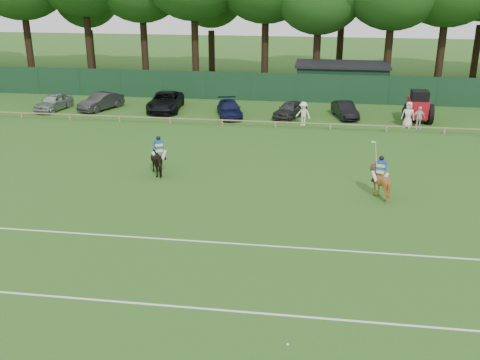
% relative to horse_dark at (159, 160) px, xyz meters
% --- Properties ---
extents(ground, '(160.00, 160.00, 0.00)m').
position_rel_horse_dark_xyz_m(ground, '(4.71, -7.08, -0.84)').
color(ground, '#1E4C14').
rests_on(ground, ground).
extents(horse_dark, '(1.81, 2.16, 1.68)m').
position_rel_horse_dark_xyz_m(horse_dark, '(0.00, 0.00, 0.00)').
color(horse_dark, black).
rests_on(horse_dark, ground).
extents(horse_chestnut, '(1.68, 1.80, 1.66)m').
position_rel_horse_dark_xyz_m(horse_chestnut, '(12.05, -1.82, -0.01)').
color(horse_chestnut, brown).
rests_on(horse_chestnut, ground).
extents(sedan_silver, '(2.23, 4.20, 1.36)m').
position_rel_horse_dark_xyz_m(sedan_silver, '(-13.02, 13.91, -0.16)').
color(sedan_silver, '#A9ACAE').
rests_on(sedan_silver, ground).
extents(sedan_grey, '(3.01, 4.38, 1.37)m').
position_rel_horse_dark_xyz_m(sedan_grey, '(-9.18, 14.65, -0.15)').
color(sedan_grey, '#2B2A2D').
rests_on(sedan_grey, ground).
extents(suv_black, '(2.94, 5.57, 1.49)m').
position_rel_horse_dark_xyz_m(suv_black, '(-3.80, 15.16, -0.09)').
color(suv_black, black).
rests_on(suv_black, ground).
extents(sedan_navy, '(2.81, 4.55, 1.23)m').
position_rel_horse_dark_xyz_m(sedan_navy, '(1.79, 13.85, -0.22)').
color(sedan_navy, '#13173E').
rests_on(sedan_navy, ground).
extents(hatch_grey, '(2.90, 4.06, 1.28)m').
position_rel_horse_dark_xyz_m(hatch_grey, '(6.57, 14.22, -0.20)').
color(hatch_grey, '#313134').
rests_on(hatch_grey, ground).
extents(estate_black, '(2.22, 3.94, 1.23)m').
position_rel_horse_dark_xyz_m(estate_black, '(10.85, 14.80, -0.22)').
color(estate_black, black).
rests_on(estate_black, ground).
extents(spectator_left, '(1.32, 1.07, 1.79)m').
position_rel_horse_dark_xyz_m(spectator_left, '(7.68, 11.93, 0.06)').
color(spectator_left, white).
rests_on(spectator_left, ground).
extents(spectator_mid, '(1.03, 0.59, 1.66)m').
position_rel_horse_dark_xyz_m(spectator_mid, '(16.10, 12.23, -0.01)').
color(spectator_mid, silver).
rests_on(spectator_mid, ground).
extents(spectator_right, '(1.08, 0.87, 1.92)m').
position_rel_horse_dark_xyz_m(spectator_right, '(15.35, 12.41, 0.12)').
color(spectator_right, silver).
rests_on(spectator_right, ground).
extents(rider_dark, '(0.87, 0.63, 1.41)m').
position_rel_horse_dark_xyz_m(rider_dark, '(0.01, -0.01, 0.75)').
color(rider_dark, silver).
rests_on(rider_dark, ground).
extents(rider_chestnut, '(0.93, 0.71, 2.05)m').
position_rel_horse_dark_xyz_m(rider_chestnut, '(12.05, -1.83, 0.74)').
color(rider_chestnut, silver).
rests_on(rider_chestnut, ground).
extents(polo_ball, '(0.09, 0.09, 0.09)m').
position_rel_horse_dark_xyz_m(polo_ball, '(8.23, -14.70, -0.79)').
color(polo_ball, silver).
rests_on(polo_ball, ground).
extents(pitch_lines, '(60.00, 5.10, 0.01)m').
position_rel_horse_dark_xyz_m(pitch_lines, '(4.71, -10.58, -0.83)').
color(pitch_lines, silver).
rests_on(pitch_lines, ground).
extents(pitch_rail, '(62.10, 0.10, 0.50)m').
position_rel_horse_dark_xyz_m(pitch_rail, '(4.71, 10.92, -0.39)').
color(pitch_rail, '#997F5B').
rests_on(pitch_rail, ground).
extents(perimeter_fence, '(92.08, 0.08, 2.50)m').
position_rel_horse_dark_xyz_m(perimeter_fence, '(4.71, 19.92, 0.41)').
color(perimeter_fence, '#14351E').
rests_on(perimeter_fence, ground).
extents(utility_shed, '(8.40, 4.40, 3.04)m').
position_rel_horse_dark_xyz_m(utility_shed, '(10.71, 22.92, 0.70)').
color(utility_shed, '#14331E').
rests_on(utility_shed, ground).
extents(tree_row, '(96.00, 12.00, 21.00)m').
position_rel_horse_dark_xyz_m(tree_row, '(6.71, 27.92, -0.84)').
color(tree_row, '#26561C').
rests_on(tree_row, ground).
extents(tractor, '(2.06, 2.93, 2.46)m').
position_rel_horse_dark_xyz_m(tractor, '(16.30, 14.26, 0.32)').
color(tractor, '#AA0F1A').
rests_on(tractor, ground).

